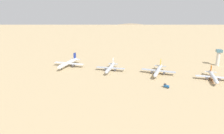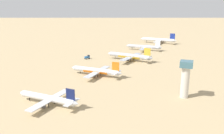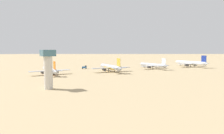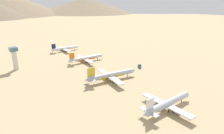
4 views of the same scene
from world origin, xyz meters
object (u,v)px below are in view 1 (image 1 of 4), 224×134
(parked_jet_2, at_px, (158,70))
(control_tower, at_px, (218,57))
(parked_jet_0, at_px, (68,63))
(parked_jet_1, at_px, (110,68))
(service_truck, at_px, (166,86))
(parked_jet_3, at_px, (213,77))

(parked_jet_2, relative_size, control_tower, 2.21)
(parked_jet_0, height_order, parked_jet_1, parked_jet_0)
(parked_jet_0, xyz_separation_m, service_truck, (52.45, 124.81, -3.02))
(parked_jet_3, distance_m, service_truck, 60.17)
(parked_jet_3, bearing_deg, service_truck, -57.53)
(parked_jet_1, relative_size, service_truck, 7.86)
(parked_jet_1, distance_m, control_tower, 148.88)
(parked_jet_1, distance_m, parked_jet_2, 58.23)
(parked_jet_2, bearing_deg, service_truck, 9.88)
(parked_jet_2, bearing_deg, parked_jet_3, 79.89)
(parked_jet_0, distance_m, parked_jet_3, 176.70)
(parked_jet_0, xyz_separation_m, parked_jet_2, (9.80, 117.38, -0.36))
(parked_jet_1, bearing_deg, service_truck, 56.09)
(parked_jet_0, relative_size, service_truck, 9.21)
(parked_jet_1, distance_m, parked_jet_3, 116.97)
(parked_jet_2, xyz_separation_m, parked_jet_3, (10.37, 58.16, -0.51))
(parked_jet_1, height_order, control_tower, control_tower)
(parked_jet_1, bearing_deg, parked_jet_2, 88.55)
(parked_jet_0, bearing_deg, parked_jet_3, 83.45)
(service_truck, relative_size, control_tower, 0.26)
(parked_jet_1, distance_m, service_truck, 79.12)
(parked_jet_0, bearing_deg, parked_jet_2, 85.23)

